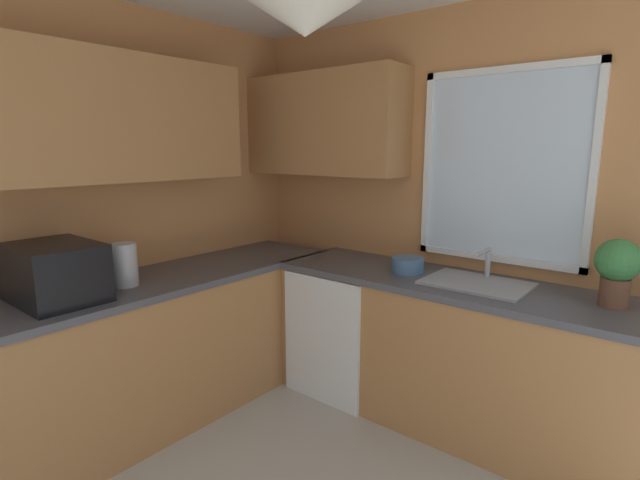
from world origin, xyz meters
TOP-DOWN VIEW (x-y plane):
  - room_shell at (-0.76, 0.47)m, footprint 3.54×3.36m
  - counter_run_left at (-1.40, 0.00)m, footprint 0.65×2.97m
  - counter_run_back at (0.21, 1.31)m, footprint 2.63×0.65m
  - dishwasher at (-0.74, 1.28)m, footprint 0.60×0.60m
  - microwave at (-1.40, -0.30)m, footprint 0.48×0.36m
  - kettle at (-1.38, 0.05)m, footprint 0.14×0.14m
  - sink_assembly at (0.13, 1.32)m, footprint 0.56×0.40m
  - potted_plant at (0.78, 1.36)m, footprint 0.20×0.20m
  - bowl at (-0.31, 1.31)m, footprint 0.20×0.20m

SIDE VIEW (x-z plane):
  - dishwasher at x=-0.74m, z-range 0.00..0.84m
  - counter_run_left at x=-1.40m, z-range 0.00..0.89m
  - counter_run_back at x=0.21m, z-range 0.00..0.89m
  - sink_assembly at x=0.13m, z-range 0.80..0.99m
  - bowl at x=-0.31m, z-range 0.88..0.97m
  - kettle at x=-1.38m, z-range 0.88..1.13m
  - microwave at x=-1.40m, z-range 0.88..1.17m
  - potted_plant at x=0.78m, z-range 0.91..1.24m
  - room_shell at x=-0.76m, z-range 0.50..3.04m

